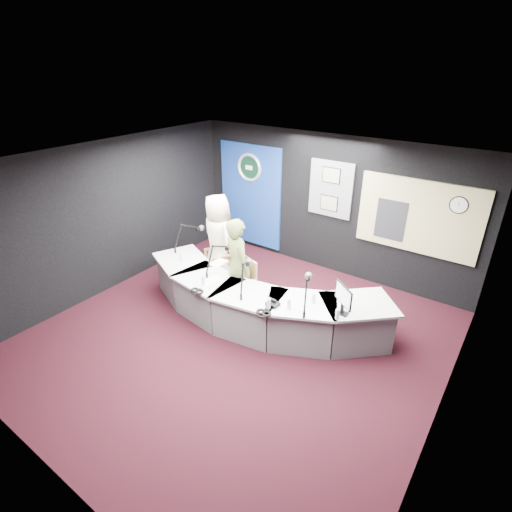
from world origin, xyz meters
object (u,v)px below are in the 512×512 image
Objects in this scene: armchair_right at (238,287)px; person_woman at (238,266)px; armchair_left at (219,259)px; person_man at (218,240)px; broadcast_desk at (255,302)px.

person_woman reaches higher than armchair_right.
armchair_left is 1.11m from armchair_right.
person_man is at bearing 164.83° from armchair_right.
broadcast_desk is at bearing -0.07° from armchair_left.
person_woman is at bearing 164.41° from broadcast_desk.
armchair_left is 1.02× the size of armchair_right.
broadcast_desk is 2.49× the size of person_man.
armchair_right is at bearing 164.41° from broadcast_desk.
broadcast_desk is 4.88× the size of armchair_right.
broadcast_desk is at bearing -173.88° from person_woman.
broadcast_desk is 0.68m from person_woman.
armchair_right is 0.41m from person_woman.
armchair_right is (0.94, -0.60, -0.01)m from armchair_left.
person_man is (0.00, 0.00, 0.43)m from armchair_left.
armchair_left is 1.18m from person_woman.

